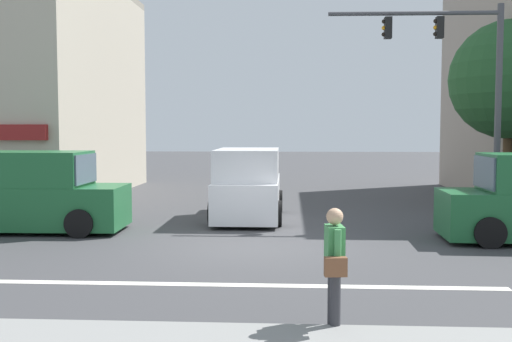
{
  "coord_description": "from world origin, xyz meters",
  "views": [
    {
      "loc": [
        0.78,
        -13.63,
        2.68
      ],
      "look_at": [
        -0.11,
        2.0,
        1.6
      ],
      "focal_mm": 42.0,
      "sensor_mm": 36.0,
      "label": 1
    }
  ],
  "objects_px": {
    "traffic_light_mast": "(464,77)",
    "van_crossing_center": "(33,193)",
    "street_tree": "(510,80)",
    "van_crossing_leftbound": "(248,186)",
    "pedestrian_foreground_with_bag": "(334,263)",
    "utility_pole_near_left": "(48,73)"
  },
  "relations": [
    {
      "from": "utility_pole_near_left",
      "to": "van_crossing_leftbound",
      "type": "distance_m",
      "value": 7.52
    },
    {
      "from": "van_crossing_leftbound",
      "to": "pedestrian_foreground_with_bag",
      "type": "relative_size",
      "value": 2.76
    },
    {
      "from": "traffic_light_mast",
      "to": "van_crossing_leftbound",
      "type": "bearing_deg",
      "value": 175.18
    },
    {
      "from": "street_tree",
      "to": "traffic_light_mast",
      "type": "distance_m",
      "value": 3.61
    },
    {
      "from": "traffic_light_mast",
      "to": "van_crossing_center",
      "type": "height_order",
      "value": "traffic_light_mast"
    },
    {
      "from": "van_crossing_center",
      "to": "pedestrian_foreground_with_bag",
      "type": "distance_m",
      "value": 10.58
    },
    {
      "from": "street_tree",
      "to": "traffic_light_mast",
      "type": "bearing_deg",
      "value": -129.03
    },
    {
      "from": "traffic_light_mast",
      "to": "van_crossing_center",
      "type": "bearing_deg",
      "value": -170.25
    },
    {
      "from": "utility_pole_near_left",
      "to": "street_tree",
      "type": "bearing_deg",
      "value": 4.15
    },
    {
      "from": "utility_pole_near_left",
      "to": "traffic_light_mast",
      "type": "bearing_deg",
      "value": -7.69
    },
    {
      "from": "utility_pole_near_left",
      "to": "van_crossing_leftbound",
      "type": "xyz_separation_m",
      "value": [
        6.55,
        -1.2,
        -3.49
      ]
    },
    {
      "from": "street_tree",
      "to": "traffic_light_mast",
      "type": "relative_size",
      "value": 1.01
    },
    {
      "from": "van_crossing_leftbound",
      "to": "pedestrian_foreground_with_bag",
      "type": "distance_m",
      "value": 10.31
    },
    {
      "from": "utility_pole_near_left",
      "to": "van_crossing_center",
      "type": "bearing_deg",
      "value": -74.37
    },
    {
      "from": "van_crossing_center",
      "to": "pedestrian_foreground_with_bag",
      "type": "bearing_deg",
      "value": -46.08
    },
    {
      "from": "street_tree",
      "to": "van_crossing_center",
      "type": "bearing_deg",
      "value": -160.97
    },
    {
      "from": "pedestrian_foreground_with_bag",
      "to": "van_crossing_leftbound",
      "type": "bearing_deg",
      "value": 100.24
    },
    {
      "from": "van_crossing_leftbound",
      "to": "traffic_light_mast",
      "type": "bearing_deg",
      "value": -4.82
    },
    {
      "from": "van_crossing_leftbound",
      "to": "utility_pole_near_left",
      "type": "bearing_deg",
      "value": 169.65
    },
    {
      "from": "traffic_light_mast",
      "to": "van_crossing_center",
      "type": "xyz_separation_m",
      "value": [
        -11.65,
        -2.0,
        -3.17
      ]
    },
    {
      "from": "traffic_light_mast",
      "to": "van_crossing_leftbound",
      "type": "distance_m",
      "value": 6.93
    },
    {
      "from": "van_crossing_center",
      "to": "pedestrian_foreground_with_bag",
      "type": "relative_size",
      "value": 2.78
    }
  ]
}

